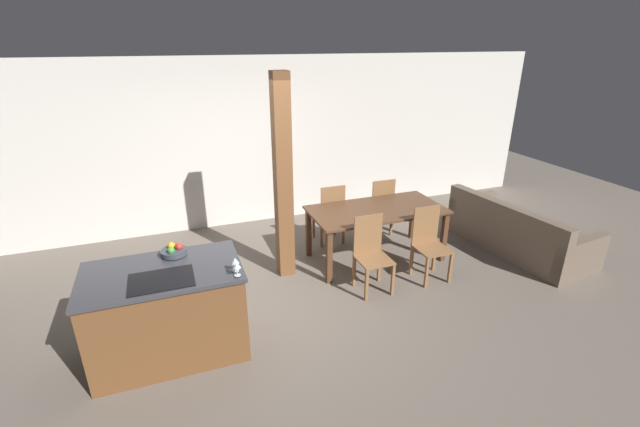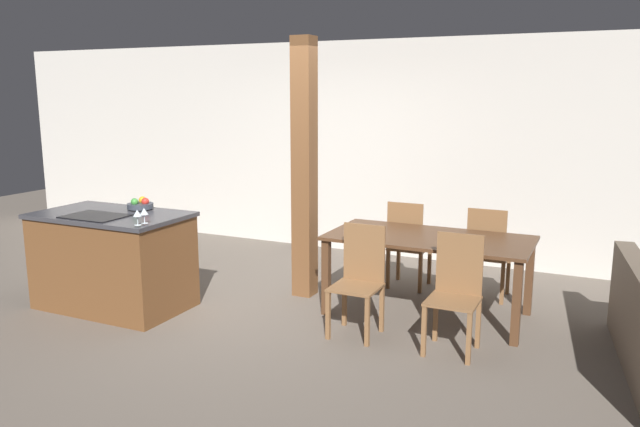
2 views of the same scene
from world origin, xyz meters
name	(u,v)px [view 2 (image 2 of 2)]	position (x,y,z in m)	size (l,w,h in m)	color
ground_plane	(256,307)	(0.00, 0.00, 0.00)	(16.00, 16.00, 0.00)	#665B51
wall_back	(354,148)	(0.00, 2.50, 1.35)	(11.20, 0.08, 2.70)	silver
kitchen_island	(113,260)	(-1.26, -0.55, 0.47)	(1.45, 0.86, 0.94)	brown
fruit_bowl	(141,205)	(-1.12, -0.28, 0.98)	(0.25, 0.25, 0.11)	#383D47
wine_glass_near	(137,214)	(-0.61, -0.91, 1.04)	(0.07, 0.07, 0.14)	silver
wine_glass_middle	(144,212)	(-0.61, -0.82, 1.04)	(0.07, 0.07, 0.14)	silver
dining_table	(429,247)	(1.56, 0.53, 0.66)	(1.85, 0.93, 0.76)	#51331E
dining_chair_near_left	(359,278)	(1.14, -0.16, 0.49)	(0.40, 0.40, 0.94)	brown
dining_chair_near_right	(455,292)	(1.97, -0.16, 0.49)	(0.40, 0.40, 0.94)	brown
dining_chair_far_left	(407,244)	(1.14, 1.22, 0.49)	(0.40, 0.40, 0.94)	brown
dining_chair_far_right	(487,252)	(1.97, 1.22, 0.49)	(0.40, 0.40, 0.94)	brown
timber_post	(304,170)	(0.25, 0.58, 1.30)	(0.20, 0.20, 2.60)	brown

